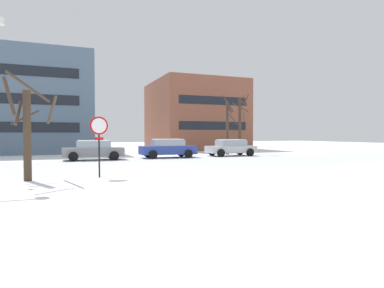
{
  "coord_description": "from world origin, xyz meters",
  "views": [
    {
      "loc": [
        -3.61,
        -15.51,
        1.81
      ],
      "look_at": [
        4.67,
        5.14,
        1.15
      ],
      "focal_mm": 30.54,
      "sensor_mm": 36.0,
      "label": 1
    }
  ],
  "objects": [
    {
      "name": "ground_plane",
      "position": [
        0.0,
        0.0,
        0.0
      ],
      "size": [
        120.0,
        120.0,
        0.0
      ],
      "primitive_type": "plane",
      "color": "white"
    },
    {
      "name": "road_surface",
      "position": [
        0.0,
        3.47,
        0.0
      ],
      "size": [
        80.0,
        8.94,
        0.0
      ],
      "color": "silver",
      "rests_on": "ground"
    },
    {
      "name": "stop_sign",
      "position": [
        -2.14,
        -1.39,
        1.79
      ],
      "size": [
        0.75,
        0.15,
        2.56
      ],
      "color": "black",
      "rests_on": "ground"
    },
    {
      "name": "parked_car_gray",
      "position": [
        -1.52,
        8.5,
        0.72
      ],
      "size": [
        4.18,
        2.09,
        1.4
      ],
      "color": "slate",
      "rests_on": "ground"
    },
    {
      "name": "parked_car_blue",
      "position": [
        4.07,
        8.69,
        0.74
      ],
      "size": [
        4.33,
        2.04,
        1.46
      ],
      "color": "#283D93",
      "rests_on": "ground"
    },
    {
      "name": "parked_car_silver",
      "position": [
        9.66,
        8.77,
        0.71
      ],
      "size": [
        4.16,
        2.03,
        1.39
      ],
      "color": "silver",
      "rests_on": "ground"
    },
    {
      "name": "tree_far_mid",
      "position": [
        12.13,
        11.47,
        2.83
      ],
      "size": [
        1.81,
        1.59,
        5.57
      ],
      "color": "#423326",
      "rests_on": "ground"
    },
    {
      "name": "tree_far_right",
      "position": [
        10.27,
        10.49,
        2.59
      ],
      "size": [
        1.51,
        1.0,
        5.26
      ],
      "color": "#423326",
      "rests_on": "ground"
    },
    {
      "name": "tree_near_corner",
      "position": [
        -4.83,
        -1.44,
        2.08
      ],
      "size": [
        2.01,
        1.99,
        4.11
      ],
      "color": "#423326",
      "rests_on": "ground"
    },
    {
      "name": "building_far_left",
      "position": [
        -7.47,
        21.08,
        4.9
      ],
      "size": [
        13.54,
        10.55,
        9.81
      ],
      "color": "slate",
      "rests_on": "ground"
    },
    {
      "name": "building_far_right",
      "position": [
        11.95,
        22.5,
        4.19
      ],
      "size": [
        10.14,
        11.18,
        8.39
      ],
      "color": "brown",
      "rests_on": "ground"
    }
  ]
}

